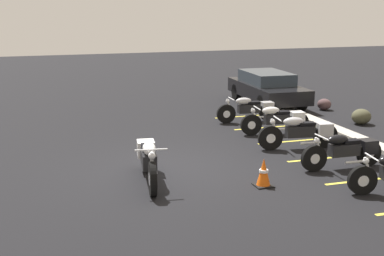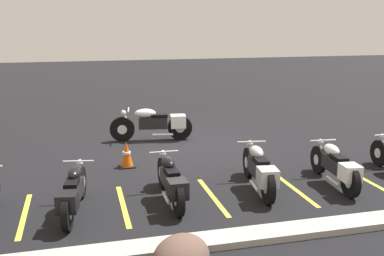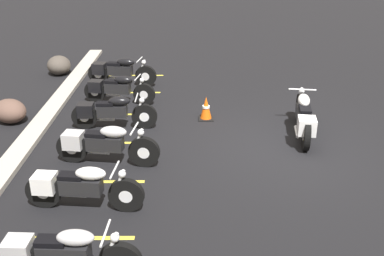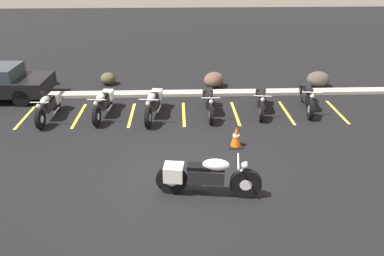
{
  "view_description": "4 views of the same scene",
  "coord_description": "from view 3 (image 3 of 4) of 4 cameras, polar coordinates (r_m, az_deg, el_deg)",
  "views": [
    {
      "loc": [
        12.05,
        -3.17,
        4.01
      ],
      "look_at": [
        -0.52,
        0.74,
        0.87
      ],
      "focal_mm": 50.0,
      "sensor_mm": 36.0,
      "label": 1
    },
    {
      "loc": [
        2.82,
        12.37,
        3.5
      ],
      "look_at": [
        0.14,
        1.82,
        0.92
      ],
      "focal_mm": 42.0,
      "sensor_mm": 36.0,
      "label": 2
    },
    {
      "loc": [
        -9.48,
        2.14,
        4.69
      ],
      "look_at": [
        -0.08,
        2.08,
        0.54
      ],
      "focal_mm": 42.0,
      "sensor_mm": 36.0,
      "label": 3
    },
    {
      "loc": [
        0.11,
        -7.96,
        5.3
      ],
      "look_at": [
        0.47,
        1.56,
        0.68
      ],
      "focal_mm": 35.0,
      "sensor_mm": 36.0,
      "label": 4
    }
  ],
  "objects": [
    {
      "name": "ground",
      "position": [
        10.8,
        11.11,
        -2.45
      ],
      "size": [
        60.0,
        60.0,
        0.0
      ],
      "primitive_type": "plane",
      "color": "black"
    },
    {
      "name": "traffic_cone",
      "position": [
        12.09,
        1.79,
        2.49
      ],
      "size": [
        0.4,
        0.4,
        0.64
      ],
      "color": "black",
      "rests_on": "ground"
    },
    {
      "name": "stall_line_6",
      "position": [
        16.08,
        -7.42,
        6.64
      ],
      "size": [
        0.1,
        2.1,
        0.0
      ],
      "primitive_type": "cube",
      "color": "gold",
      "rests_on": "ground"
    },
    {
      "name": "parked_bike_1",
      "position": [
        8.42,
        -14.29,
        -7.22
      ],
      "size": [
        0.63,
        2.19,
        0.86
      ],
      "rotation": [
        0.0,
        0.0,
        -1.66
      ],
      "color": "black",
      "rests_on": "ground"
    },
    {
      "name": "parked_bike_2",
      "position": [
        9.87,
        -11.36,
        -1.97
      ],
      "size": [
        0.72,
        2.29,
        0.9
      ],
      "rotation": [
        0.0,
        0.0,
        -1.71
      ],
      "color": "black",
      "rests_on": "ground"
    },
    {
      "name": "landscape_rock_2",
      "position": [
        12.82,
        -22.13,
        2.01
      ],
      "size": [
        1.19,
        1.22,
        0.63
      ],
      "primitive_type": "ellipsoid",
      "rotation": [
        0.0,
        0.0,
        0.92
      ],
      "color": "brown",
      "rests_on": "ground"
    },
    {
      "name": "stall_line_3",
      "position": [
        11.01,
        -10.63,
        -1.86
      ],
      "size": [
        0.1,
        2.1,
        0.0
      ],
      "primitive_type": "cube",
      "color": "gold",
      "rests_on": "ground"
    },
    {
      "name": "motorcycle_white_featured",
      "position": [
        11.31,
        13.99,
        1.39
      ],
      "size": [
        2.47,
        0.78,
        0.97
      ],
      "rotation": [
        0.0,
        0.0,
        -0.14
      ],
      "color": "black",
      "rests_on": "ground"
    },
    {
      "name": "parked_bike_4",
      "position": [
        13.39,
        -9.68,
        4.97
      ],
      "size": [
        0.71,
        2.13,
        0.84
      ],
      "rotation": [
        0.0,
        0.0,
        -1.74
      ],
      "color": "black",
      "rests_on": "ground"
    },
    {
      "name": "stall_line_2",
      "position": [
        9.42,
        -12.45,
        -6.68
      ],
      "size": [
        0.1,
        2.1,
        0.0
      ],
      "primitive_type": "cube",
      "color": "gold",
      "rests_on": "ground"
    },
    {
      "name": "parked_bike_3",
      "position": [
        11.64,
        -10.41,
        2.06
      ],
      "size": [
        0.61,
        2.19,
        0.86
      ],
      "rotation": [
        0.0,
        0.0,
        -1.57
      ],
      "color": "black",
      "rests_on": "ground"
    },
    {
      "name": "concrete_curb",
      "position": [
        11.25,
        -20.61,
        -2.14
      ],
      "size": [
        18.0,
        0.5,
        0.12
      ],
      "primitive_type": "cube",
      "color": "#A8A399",
      "rests_on": "ground"
    },
    {
      "name": "stall_line_4",
      "position": [
        12.66,
        -9.28,
        1.73
      ],
      "size": [
        0.1,
        2.1,
        0.0
      ],
      "primitive_type": "cube",
      "color": "gold",
      "rests_on": "ground"
    },
    {
      "name": "parked_bike_0",
      "position": [
        6.95,
        -16.44,
        -14.98
      ],
      "size": [
        0.61,
        2.16,
        0.85
      ],
      "rotation": [
        0.0,
        0.0,
        -1.62
      ],
      "color": "black",
      "rests_on": "ground"
    },
    {
      "name": "landscape_rock_3",
      "position": [
        16.68,
        -16.54,
        7.66
      ],
      "size": [
        1.1,
        0.98,
        0.66
      ],
      "primitive_type": "ellipsoid",
      "rotation": [
        0.0,
        0.0,
        0.2
      ],
      "color": "#49423B",
      "rests_on": "ground"
    },
    {
      "name": "parked_bike_5",
      "position": [
        15.01,
        -9.35,
        7.2
      ],
      "size": [
        0.78,
        2.29,
        0.91
      ],
      "rotation": [
        0.0,
        0.0,
        -1.74
      ],
      "color": "black",
      "rests_on": "ground"
    },
    {
      "name": "stall_line_5",
      "position": [
        14.35,
        -8.24,
        4.48
      ],
      "size": [
        0.1,
        2.1,
        0.0
      ],
      "primitive_type": "cube",
      "color": "gold",
      "rests_on": "ground"
    },
    {
      "name": "stall_line_1",
      "position": [
        7.95,
        -15.05,
        -13.35
      ],
      "size": [
        0.1,
        2.1,
        0.0
      ],
      "primitive_type": "cube",
      "color": "gold",
      "rests_on": "ground"
    }
  ]
}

